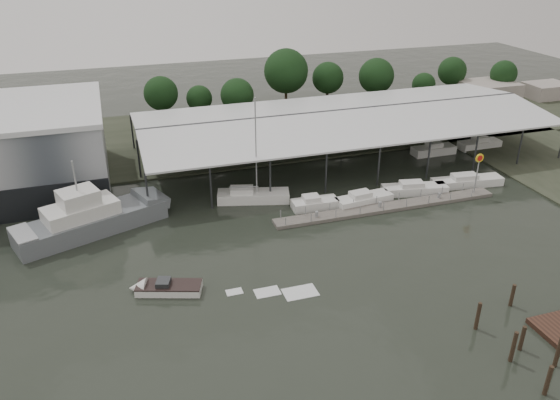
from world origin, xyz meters
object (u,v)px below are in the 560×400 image
object	(u,v)px
white_sailboat	(252,196)
speedboat_underway	(163,288)
shell_fuel_sign	(478,166)
grey_trawler	(92,218)

from	to	relation	value
white_sailboat	speedboat_underway	world-z (taller)	white_sailboat
white_sailboat	speedboat_underway	bearing A→B (deg)	-113.77
white_sailboat	speedboat_underway	size ratio (longest dim) A/B	0.77
speedboat_underway	white_sailboat	bearing A→B (deg)	-110.36
shell_fuel_sign	grey_trawler	xyz separation A→B (m)	(-45.17, 5.06, -2.35)
shell_fuel_sign	grey_trawler	bearing A→B (deg)	173.60
grey_trawler	speedboat_underway	distance (m)	15.02
shell_fuel_sign	white_sailboat	size ratio (longest dim) A/B	0.42
white_sailboat	speedboat_underway	distance (m)	20.22
shell_fuel_sign	grey_trawler	distance (m)	45.51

